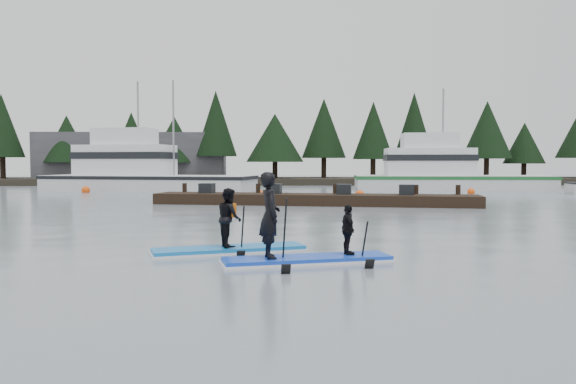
{
  "coord_description": "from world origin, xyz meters",
  "views": [
    {
      "loc": [
        -0.72,
        -12.8,
        2.09
      ],
      "look_at": [
        0.0,
        6.0,
        1.1
      ],
      "focal_mm": 35.0,
      "sensor_mm": 36.0,
      "label": 1
    }
  ],
  "objects_px": {
    "fishing_boat_large": "(143,182)",
    "paddleboard_duo": "(297,234)",
    "paddleboard_solo": "(229,232)",
    "fishing_boat_medium": "(446,182)",
    "floating_dock": "(314,199)"
  },
  "relations": [
    {
      "from": "fishing_boat_large",
      "to": "paddleboard_duo",
      "type": "distance_m",
      "value": 32.13
    },
    {
      "from": "paddleboard_solo",
      "to": "paddleboard_duo",
      "type": "relative_size",
      "value": 1.0
    },
    {
      "from": "fishing_boat_medium",
      "to": "paddleboard_duo",
      "type": "xyz_separation_m",
      "value": [
        -12.89,
        -30.08,
        0.01
      ]
    },
    {
      "from": "fishing_boat_large",
      "to": "paddleboard_duo",
      "type": "xyz_separation_m",
      "value": [
        9.87,
        -30.57,
        -0.06
      ]
    },
    {
      "from": "fishing_boat_large",
      "to": "floating_dock",
      "type": "relative_size",
      "value": 1.01
    },
    {
      "from": "fishing_boat_medium",
      "to": "paddleboard_solo",
      "type": "relative_size",
      "value": 4.06
    },
    {
      "from": "floating_dock",
      "to": "paddleboard_duo",
      "type": "bearing_deg",
      "value": -84.0
    },
    {
      "from": "fishing_boat_medium",
      "to": "floating_dock",
      "type": "xyz_separation_m",
      "value": [
        -11.18,
        -14.01,
        -0.34
      ]
    },
    {
      "from": "paddleboard_solo",
      "to": "paddleboard_duo",
      "type": "height_order",
      "value": "paddleboard_duo"
    },
    {
      "from": "paddleboard_duo",
      "to": "floating_dock",
      "type": "bearing_deg",
      "value": 72.22
    },
    {
      "from": "floating_dock",
      "to": "paddleboard_solo",
      "type": "distance_m",
      "value": 15.0
    },
    {
      "from": "fishing_boat_medium",
      "to": "paddleboard_duo",
      "type": "height_order",
      "value": "fishing_boat_medium"
    },
    {
      "from": "fishing_boat_large",
      "to": "floating_dock",
      "type": "bearing_deg",
      "value": -36.86
    },
    {
      "from": "paddleboard_solo",
      "to": "paddleboard_duo",
      "type": "distance_m",
      "value": 2.06
    },
    {
      "from": "fishing_boat_large",
      "to": "floating_dock",
      "type": "distance_m",
      "value": 18.56
    }
  ]
}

